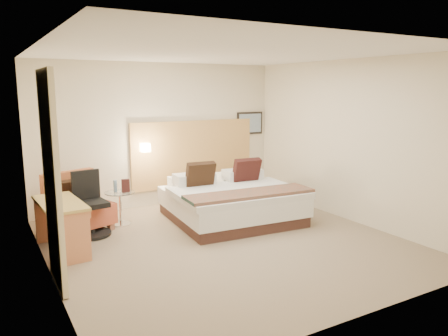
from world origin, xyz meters
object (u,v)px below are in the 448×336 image
bed (231,201)px  side_table (120,206)px  desk (62,212)px  desk_chair (90,209)px  lounge_chair (78,208)px

bed → side_table: 1.85m
desk → desk_chair: bearing=46.7°
lounge_chair → side_table: lounge_chair is taller
side_table → desk: bearing=-141.9°
desk → desk_chair: 0.73m
bed → desk_chair: bearing=171.1°
desk → side_table: bearing=38.1°
desk → desk_chair: size_ratio=1.20×
desk → bed: bearing=3.3°
side_table → desk: size_ratio=0.49×
bed → desk: size_ratio=1.86×
desk_chair → desk: bearing=-133.3°
bed → lounge_chair: size_ratio=2.04×
desk → desk_chair: (0.49, 0.52, -0.16)m
lounge_chair → desk_chair: size_ratio=1.09×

